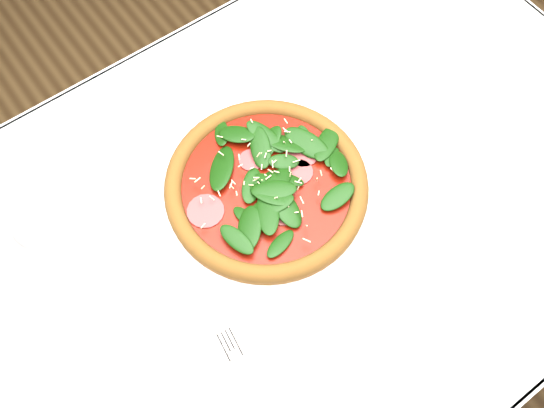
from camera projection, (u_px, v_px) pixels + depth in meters
ground at (284, 333)px, 1.59m from camera, size 6.00×6.00×0.00m
dining_table at (291, 236)px, 1.01m from camera, size 1.21×0.81×0.75m
plate at (266, 191)px, 0.92m from camera, size 0.36×0.36×0.02m
pizza at (266, 184)px, 0.90m from camera, size 0.32×0.32×0.04m
wine_glass at (45, 230)px, 0.75m from camera, size 0.08×0.08×0.19m
napkin at (252, 390)px, 0.79m from camera, size 0.15×0.07×0.01m
fork at (243, 371)px, 0.80m from camera, size 0.04×0.14×0.00m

